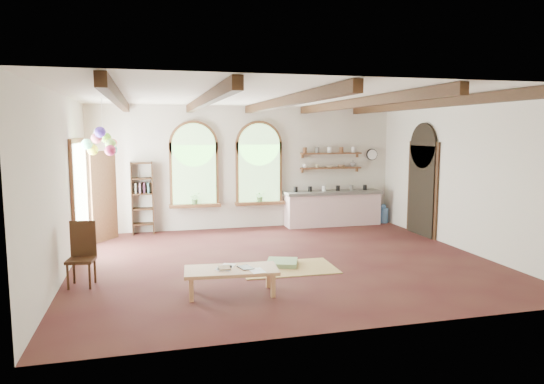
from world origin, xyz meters
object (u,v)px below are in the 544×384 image
object	(u,v)px
coffee_table	(231,272)
side_chair	(82,268)
balloon_cluster	(103,142)
kitchen_counter	(333,208)

from	to	relation	value
coffee_table	side_chair	world-z (taller)	side_chair
coffee_table	balloon_cluster	xyz separation A→B (m)	(-2.08, 3.07, 1.96)
kitchen_counter	coffee_table	size ratio (longest dim) A/B	1.79
side_chair	balloon_cluster	bearing A→B (deg)	83.31
kitchen_counter	balloon_cluster	xyz separation A→B (m)	(-5.71, -1.86, 1.85)
coffee_table	side_chair	distance (m)	2.54
kitchen_counter	coffee_table	world-z (taller)	kitchen_counter
kitchen_counter	balloon_cluster	bearing A→B (deg)	-161.97
side_chair	balloon_cluster	distance (m)	2.88
side_chair	balloon_cluster	xyz separation A→B (m)	(0.24, 2.04, 2.02)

